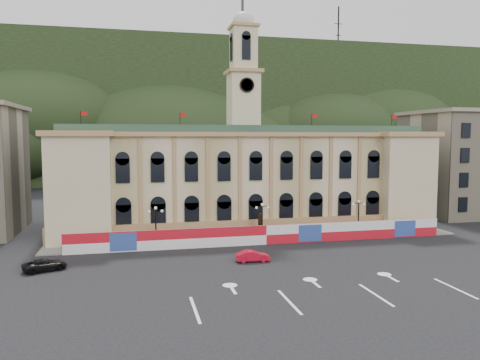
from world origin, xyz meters
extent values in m
plane|color=black|center=(0.00, 0.00, 0.00)|extent=(260.00, 260.00, 0.00)
cube|color=black|center=(0.00, 130.00, 22.00)|extent=(230.00, 70.00, 44.00)
cube|color=#595651|center=(35.00, 110.00, 30.00)|extent=(22.00, 8.00, 14.00)
cube|color=#595651|center=(-48.00, 108.00, 26.00)|extent=(16.00, 7.00, 10.00)
cylinder|color=black|center=(20.00, 115.00, 50.00)|extent=(0.50, 0.50, 20.00)
cylinder|color=black|center=(55.00, 115.00, 50.00)|extent=(0.50, 0.50, 20.00)
cube|color=beige|center=(0.00, 28.00, 7.00)|extent=(55.00, 15.00, 14.00)
cube|color=tan|center=(0.00, 20.20, 1.20)|extent=(56.00, 0.80, 2.40)
cube|color=tan|center=(0.00, 28.00, 14.30)|extent=(56.20, 16.20, 0.60)
cube|color=#2C4A39|center=(0.00, 28.00, 15.00)|extent=(53.00, 13.00, 1.20)
cube|color=beige|center=(-23.50, 27.00, 7.00)|extent=(8.00, 17.00, 14.00)
cube|color=beige|center=(23.50, 27.00, 7.00)|extent=(8.00, 17.00, 14.00)
cube|color=beige|center=(0.00, 28.00, 19.60)|extent=(4.40, 4.40, 8.00)
cube|color=tan|center=(0.00, 28.00, 23.80)|extent=(5.20, 5.20, 0.50)
cube|color=beige|center=(0.00, 28.00, 27.10)|extent=(3.60, 3.60, 6.50)
cube|color=tan|center=(0.00, 28.00, 30.50)|extent=(4.20, 4.20, 0.40)
cylinder|color=black|center=(0.00, 25.70, 21.60)|extent=(2.20, 0.20, 2.20)
ellipsoid|color=beige|center=(0.00, 28.00, 31.40)|extent=(3.20, 3.20, 2.72)
cube|color=#BBAD90|center=(43.00, 31.00, 9.00)|extent=(20.00, 16.00, 18.00)
cube|color=gray|center=(43.00, 31.00, 18.30)|extent=(21.00, 17.00, 0.60)
cube|color=red|center=(0.00, 15.00, 1.25)|extent=(50.00, 0.25, 2.50)
cube|color=#2E499B|center=(-18.00, 14.86, 1.25)|extent=(3.20, 0.05, 2.20)
cube|color=#2E499B|center=(6.00, 14.86, 1.25)|extent=(3.20, 0.05, 2.20)
cube|color=#2E499B|center=(20.00, 14.86, 1.25)|extent=(3.20, 0.05, 2.20)
cube|color=slate|center=(0.00, 17.75, 0.08)|extent=(56.00, 5.50, 0.16)
cube|color=#595651|center=(0.00, 18.00, 0.90)|extent=(1.40, 1.40, 1.80)
cylinder|color=black|center=(0.00, 18.00, 2.60)|extent=(0.60, 0.60, 1.60)
sphere|color=black|center=(0.00, 18.00, 3.50)|extent=(0.44, 0.44, 0.44)
cylinder|color=black|center=(-14.00, 17.00, 0.15)|extent=(0.44, 0.44, 0.30)
cylinder|color=black|center=(-14.00, 17.00, 2.40)|extent=(0.18, 0.18, 4.80)
cube|color=black|center=(-14.00, 17.00, 4.70)|extent=(1.60, 0.08, 0.08)
sphere|color=silver|center=(-14.80, 17.00, 4.55)|extent=(0.36, 0.36, 0.36)
sphere|color=silver|center=(-13.20, 17.00, 4.55)|extent=(0.36, 0.36, 0.36)
sphere|color=silver|center=(-14.00, 17.00, 4.95)|extent=(0.40, 0.40, 0.40)
cylinder|color=black|center=(0.00, 17.00, 0.15)|extent=(0.44, 0.44, 0.30)
cylinder|color=black|center=(0.00, 17.00, 2.40)|extent=(0.18, 0.18, 4.80)
cube|color=black|center=(0.00, 17.00, 4.70)|extent=(1.60, 0.08, 0.08)
sphere|color=silver|center=(-0.80, 17.00, 4.55)|extent=(0.36, 0.36, 0.36)
sphere|color=silver|center=(0.80, 17.00, 4.55)|extent=(0.36, 0.36, 0.36)
sphere|color=silver|center=(0.00, 17.00, 4.95)|extent=(0.40, 0.40, 0.40)
cylinder|color=black|center=(14.00, 17.00, 0.15)|extent=(0.44, 0.44, 0.30)
cylinder|color=black|center=(14.00, 17.00, 2.40)|extent=(0.18, 0.18, 4.80)
cube|color=black|center=(14.00, 17.00, 4.70)|extent=(1.60, 0.08, 0.08)
sphere|color=silver|center=(13.20, 17.00, 4.55)|extent=(0.36, 0.36, 0.36)
sphere|color=silver|center=(14.80, 17.00, 4.55)|extent=(0.36, 0.36, 0.36)
sphere|color=silver|center=(14.00, 17.00, 4.95)|extent=(0.40, 0.40, 0.40)
imported|color=red|center=(-3.81, 7.23, 0.63)|extent=(1.72, 3.95, 1.26)
imported|color=black|center=(-25.80, 8.51, 0.61)|extent=(5.17, 5.83, 1.22)
camera|label=1|loc=(-16.57, -42.43, 13.78)|focal=35.00mm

